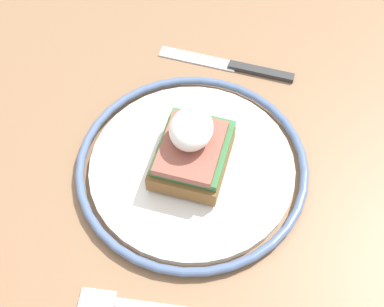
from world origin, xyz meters
The scene contains 5 objects.
dining_table centered at (0.00, 0.00, 0.64)m, with size 0.85×0.85×0.77m.
plate centered at (0.03, 0.04, 0.78)m, with size 0.27×0.27×0.02m.
sandwich centered at (0.03, 0.04, 0.82)m, with size 0.10×0.08×0.08m.
fork centered at (-0.14, 0.04, 0.78)m, with size 0.03×0.14×0.00m.
knife centered at (0.20, 0.02, 0.78)m, with size 0.02×0.18×0.01m.
Camera 1 is at (-0.29, -0.05, 1.31)m, focal length 50.00 mm.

